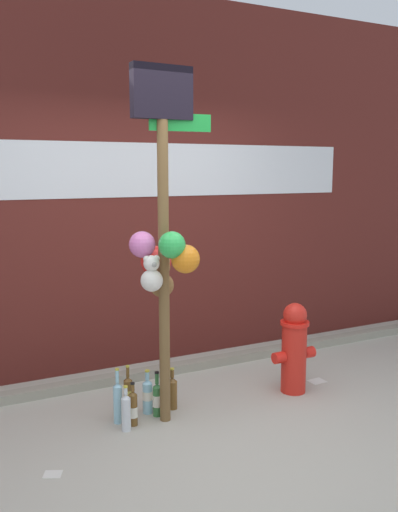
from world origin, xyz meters
The scene contains 15 objects.
ground_plane centered at (0.00, 0.00, 0.00)m, with size 14.00×14.00×0.00m, color #ADA899.
building_wall centered at (0.00, 1.84, 1.71)m, with size 10.00×0.21×3.42m.
curb_strip centered at (0.00, 1.36, 0.04)m, with size 8.00×0.12×0.08m, color gray.
memorial_post centered at (-0.16, 0.54, 1.41)m, with size 0.60×0.60×2.55m.
fire_hydrant centered at (1.01, 0.53, 0.38)m, with size 0.39×0.24×0.76m.
bottle_0 centered at (-0.23, 0.69, 0.14)m, with size 0.08×0.08×0.34m.
bottle_1 centered at (-0.36, 0.76, 0.15)m, with size 0.07×0.07×0.38m.
bottle_2 centered at (-0.40, 0.55, 0.13)m, with size 0.07×0.07×0.33m.
bottle_3 centered at (-0.18, 0.61, 0.13)m, with size 0.07×0.07×0.35m.
bottle_4 centered at (-0.47, 0.50, 0.14)m, with size 0.07×0.07×0.34m.
bottle_5 centered at (-0.49, 0.64, 0.17)m, with size 0.07×0.07×0.42m.
bottle_6 centered at (-0.03, 0.68, 0.13)m, with size 0.08×0.08×0.33m.
litter_0 centered at (1.39, 1.25, 0.00)m, with size 0.12×0.05×0.01m, color silver.
litter_1 centered at (-1.06, 0.15, 0.00)m, with size 0.09×0.11×0.01m, color silver.
litter_3 centered at (1.33, 0.61, 0.00)m, with size 0.14×0.12×0.01m, color silver.
Camera 1 is at (-1.62, -2.99, 1.85)m, focal length 38.06 mm.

